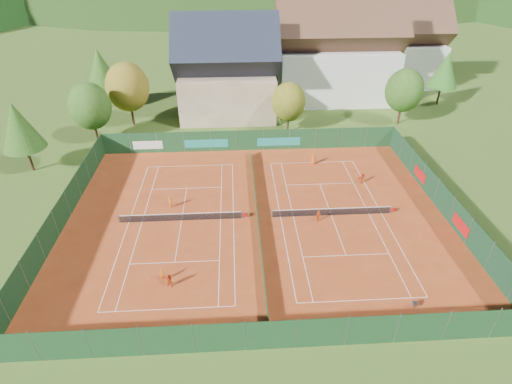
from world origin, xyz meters
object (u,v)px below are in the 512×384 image
object	(u,v)px
player_left_near	(162,275)
player_left_mid	(169,281)
player_left_far	(171,202)
hotel_block_a	(336,58)
player_right_near	(318,216)
chalet	(227,74)
player_right_far_b	(362,178)
hotel_block_b	(398,50)
player_right_far_a	(313,159)
ball_hopper	(415,304)

from	to	relation	value
player_left_near	player_left_mid	distance (m)	1.10
player_left_mid	player_left_far	world-z (taller)	player_left_mid
hotel_block_a	player_right_near	world-z (taller)	hotel_block_a
hotel_block_a	chalet	bearing A→B (deg)	-162.47
hotel_block_a	player_right_far_b	world-z (taller)	hotel_block_a
chalet	hotel_block_b	distance (m)	35.85
chalet	player_right_far_b	bearing A→B (deg)	-55.68
player_left_mid	player_right_far_b	distance (m)	26.44
chalet	player_left_near	xyz separation A→B (m)	(-5.77, -38.65, -6.00)
chalet	hotel_block_a	world-z (taller)	hotel_block_a
player_right_near	player_right_far_b	distance (m)	10.04
hotel_block_b	player_left_near	xyz separation A→B (m)	(-38.77, -52.65, -5.99)
player_right_near	player_right_far_a	xyz separation A→B (m)	(1.74, 12.42, 0.11)
hotel_block_b	player_right_near	world-z (taller)	hotel_block_b
player_left_mid	ball_hopper	bearing A→B (deg)	4.12
chalet	player_left_far	xyz separation A→B (m)	(-6.38, -27.45, -5.96)
hotel_block_b	player_left_mid	xyz separation A→B (m)	(-38.04, -53.47, -5.91)
ball_hopper	player_right_far_b	size ratio (longest dim) A/B	0.57
player_right_far_a	chalet	bearing A→B (deg)	-51.82
player_right_near	ball_hopper	bearing A→B (deg)	-110.73
hotel_block_a	player_right_far_a	distance (m)	26.65
player_left_mid	player_right_far_b	bearing A→B (deg)	50.98
chalet	player_right_near	bearing A→B (deg)	-73.27
player_left_near	hotel_block_b	bearing A→B (deg)	44.16
player_left_near	player_left_far	distance (m)	11.22
player_left_far	player_right_near	xyz separation A→B (m)	(15.70, -3.54, 0.01)
player_left_near	player_left_mid	xyz separation A→B (m)	(0.73, -0.82, 0.08)
chalet	ball_hopper	bearing A→B (deg)	-70.94
chalet	hotel_block_a	size ratio (longest dim) A/B	0.75
player_left_near	player_right_far_a	bearing A→B (deg)	40.56
player_left_far	player_right_far_a	bearing A→B (deg)	-118.76
player_left_far	player_right_near	distance (m)	16.09
ball_hopper	player_left_mid	distance (m)	20.18
player_right_near	player_right_far_b	xyz separation A→B (m)	(6.79, 7.39, 0.03)
ball_hopper	player_left_far	bearing A→B (deg)	143.83
player_right_near	player_left_near	bearing A→B (deg)	161.40
player_left_mid	player_right_far_b	world-z (taller)	player_left_mid
ball_hopper	player_right_near	size ratio (longest dim) A/B	0.59
hotel_block_b	ball_hopper	distance (m)	60.09
hotel_block_b	player_left_near	distance (m)	65.66
hotel_block_a	player_left_far	bearing A→B (deg)	-127.19
player_right_far_b	chalet	bearing A→B (deg)	-83.66
chalet	player_left_far	distance (m)	28.80
player_right_far_a	ball_hopper	bearing A→B (deg)	106.23
hotel_block_b	player_left_near	world-z (taller)	hotel_block_b
player_left_near	player_right_far_a	xyz separation A→B (m)	(16.83, 20.08, 0.15)
ball_hopper	hotel_block_b	bearing A→B (deg)	72.32
hotel_block_a	player_left_near	world-z (taller)	hotel_block_a
player_right_near	player_right_far_b	size ratio (longest dim) A/B	0.96
player_left_far	player_right_near	size ratio (longest dim) A/B	0.98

